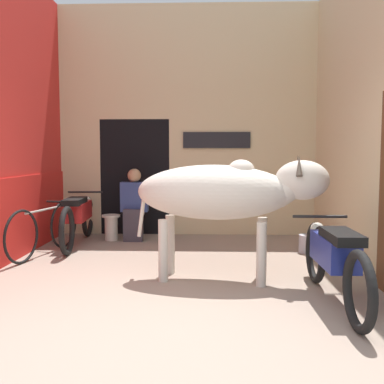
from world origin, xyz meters
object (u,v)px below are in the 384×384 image
at_px(plastic_stool, 111,227).
at_px(bicycle, 44,229).
at_px(bucket, 308,244).
at_px(motorcycle_far, 78,216).
at_px(motorcycle_near, 334,257).
at_px(shopkeeper_seated, 134,203).
at_px(cow, 225,193).

bearing_deg(plastic_stool, bicycle, -122.51).
bearing_deg(bucket, bicycle, -175.56).
distance_m(motorcycle_far, bicycle, 0.78).
bearing_deg(bicycle, motorcycle_near, -28.78).
relative_size(shopkeeper_seated, plastic_stool, 2.79).
distance_m(motorcycle_near, motorcycle_far, 4.21).
bearing_deg(motorcycle_near, plastic_stool, 132.71).
height_order(bicycle, bucket, bicycle).
relative_size(motorcycle_near, motorcycle_far, 0.96).
relative_size(plastic_stool, bucket, 1.64).
xyz_separation_m(motorcycle_near, motorcycle_far, (-3.26, 2.66, 0.02)).
height_order(cow, shopkeeper_seated, cow).
bearing_deg(cow, bicycle, 155.12).
xyz_separation_m(bicycle, plastic_stool, (0.71, 1.12, -0.14)).
relative_size(motorcycle_near, plastic_stool, 4.89).
xyz_separation_m(motorcycle_far, bucket, (3.50, -0.42, -0.34)).
height_order(shopkeeper_seated, bucket, shopkeeper_seated).
distance_m(plastic_stool, bucket, 3.18).
bearing_deg(bicycle, plastic_stool, 57.49).
distance_m(motorcycle_far, plastic_stool, 0.64).
relative_size(cow, motorcycle_far, 1.01).
bearing_deg(cow, bucket, 49.16).
bearing_deg(bucket, shopkeeper_seated, 162.36).
relative_size(bicycle, bucket, 6.63).
height_order(motorcycle_far, plastic_stool, motorcycle_far).
bearing_deg(motorcycle_far, motorcycle_near, -39.23).
bearing_deg(motorcycle_far, plastic_stool, 42.57).
xyz_separation_m(cow, motorcycle_far, (-2.24, 1.89, -0.54)).
height_order(bicycle, plastic_stool, bicycle).
bearing_deg(cow, motorcycle_far, 139.93).
bearing_deg(plastic_stool, cow, -51.66).
xyz_separation_m(cow, bicycle, (-2.52, 1.17, -0.64)).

